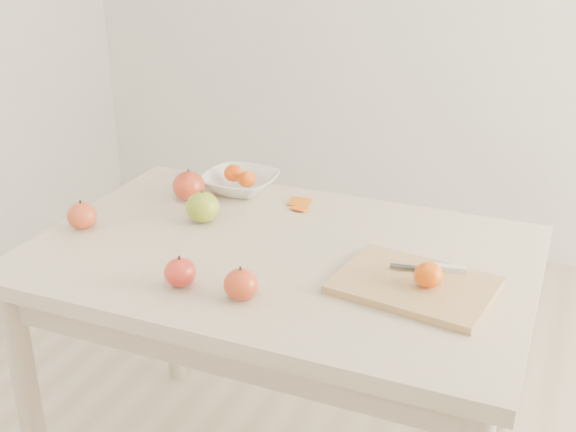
% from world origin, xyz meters
% --- Properties ---
extents(table, '(1.20, 0.80, 0.75)m').
position_xyz_m(table, '(0.00, 0.00, 0.65)').
color(table, beige).
rests_on(table, ground).
extents(cutting_board, '(0.36, 0.29, 0.02)m').
position_xyz_m(cutting_board, '(0.35, -0.06, 0.76)').
color(cutting_board, tan).
rests_on(cutting_board, table).
extents(board_tangerine, '(0.06, 0.06, 0.05)m').
position_xyz_m(board_tangerine, '(0.38, -0.07, 0.80)').
color(board_tangerine, orange).
rests_on(board_tangerine, cutting_board).
extents(fruit_bowl, '(0.21, 0.21, 0.05)m').
position_xyz_m(fruit_bowl, '(-0.26, 0.31, 0.78)').
color(fruit_bowl, white).
rests_on(fruit_bowl, table).
extents(bowl_tangerine_near, '(0.06, 0.06, 0.05)m').
position_xyz_m(bowl_tangerine_near, '(-0.28, 0.32, 0.80)').
color(bowl_tangerine_near, '#E44108').
rests_on(bowl_tangerine_near, fruit_bowl).
extents(bowl_tangerine_far, '(0.05, 0.05, 0.05)m').
position_xyz_m(bowl_tangerine_far, '(-0.23, 0.29, 0.80)').
color(bowl_tangerine_far, '#D94007').
rests_on(bowl_tangerine_far, fruit_bowl).
extents(orange_peel_a, '(0.06, 0.05, 0.01)m').
position_xyz_m(orange_peel_a, '(-0.06, 0.28, 0.75)').
color(orange_peel_a, '#C9610E').
rests_on(orange_peel_a, table).
extents(orange_peel_b, '(0.05, 0.04, 0.01)m').
position_xyz_m(orange_peel_b, '(-0.05, 0.25, 0.75)').
color(orange_peel_b, orange).
rests_on(orange_peel_b, table).
extents(paring_knife, '(0.17, 0.06, 0.01)m').
position_xyz_m(paring_knife, '(0.39, 0.01, 0.78)').
color(paring_knife, white).
rests_on(paring_knife, cutting_board).
extents(apple_green, '(0.09, 0.09, 0.08)m').
position_xyz_m(apple_green, '(-0.25, 0.08, 0.79)').
color(apple_green, '#668F15').
rests_on(apple_green, table).
extents(apple_red_a, '(0.09, 0.09, 0.08)m').
position_xyz_m(apple_red_a, '(-0.36, 0.20, 0.79)').
color(apple_red_a, maroon).
rests_on(apple_red_a, table).
extents(apple_red_e, '(0.07, 0.07, 0.07)m').
position_xyz_m(apple_red_e, '(0.02, -0.24, 0.78)').
color(apple_red_e, maroon).
rests_on(apple_red_e, table).
extents(apple_red_d, '(0.08, 0.08, 0.07)m').
position_xyz_m(apple_red_d, '(-0.52, -0.08, 0.78)').
color(apple_red_d, maroon).
rests_on(apple_red_d, table).
extents(apple_red_c, '(0.07, 0.07, 0.06)m').
position_xyz_m(apple_red_c, '(-0.13, -0.24, 0.78)').
color(apple_red_c, '#A10C17').
rests_on(apple_red_c, table).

